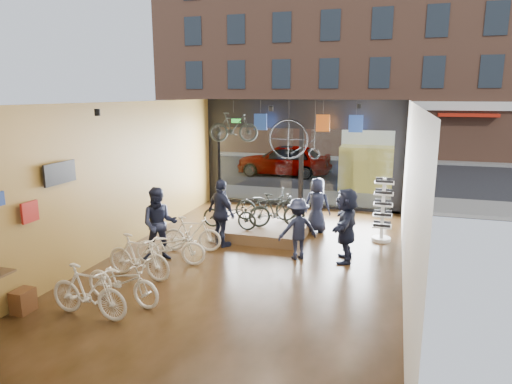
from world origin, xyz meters
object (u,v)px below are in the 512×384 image
at_px(box_truck, 371,153).
at_px(customer_3, 298,229).
at_px(floor_bike_5, 192,234).
at_px(sunglasses_rack, 383,210).
at_px(customer_1, 159,224).
at_px(street_car, 284,160).
at_px(floor_bike_3, 138,257).
at_px(customer_5, 346,225).
at_px(customer_2, 221,213).
at_px(floor_bike_2, 122,281).
at_px(display_bike_left, 229,214).
at_px(hung_bike, 233,127).
at_px(display_bike_right, 266,205).
at_px(penny_farthing, 297,141).
at_px(display_bike_mid, 277,210).
at_px(display_platform, 263,232).
at_px(floor_bike_4, 170,246).
at_px(customer_4, 317,205).
at_px(floor_bike_1, 88,291).

relative_size(box_truck, customer_3, 4.63).
xyz_separation_m(box_truck, floor_bike_5, (-3.87, -10.59, -0.92)).
bearing_deg(sunglasses_rack, customer_1, -132.18).
xyz_separation_m(street_car, floor_bike_3, (0.00, -13.54, -0.29)).
distance_m(floor_bike_5, customer_5, 3.91).
height_order(box_truck, customer_1, box_truck).
height_order(box_truck, customer_2, box_truck).
bearing_deg(floor_bike_5, floor_bike_2, 166.89).
bearing_deg(street_car, display_bike_left, 5.21).
relative_size(customer_5, hung_bike, 1.15).
xyz_separation_m(display_bike_right, customer_5, (2.54, -1.91, 0.13)).
relative_size(customer_2, penny_farthing, 1.12).
height_order(display_bike_left, customer_3, customer_3).
xyz_separation_m(customer_5, hung_bike, (-4.05, 3.33, 2.02)).
distance_m(display_bike_mid, customer_1, 3.44).
relative_size(display_bike_right, hung_bike, 1.15).
height_order(customer_3, hung_bike, hung_bike).
distance_m(box_truck, display_platform, 9.30).
xyz_separation_m(street_car, customer_2, (0.96, -10.99, 0.12)).
distance_m(display_bike_left, hung_bike, 3.44).
distance_m(display_platform, sunglasses_rack, 3.39).
distance_m(display_bike_left, display_bike_mid, 1.34).
relative_size(box_truck, floor_bike_4, 4.13).
height_order(street_car, floor_bike_5, street_car).
distance_m(floor_bike_4, customer_2, 1.79).
relative_size(box_truck, display_bike_left, 4.43).
xyz_separation_m(display_platform, display_bike_right, (-0.09, 0.66, 0.63)).
height_order(street_car, sunglasses_rack, sunglasses_rack).
xyz_separation_m(display_bike_right, hung_bike, (-1.51, 1.43, 2.15)).
height_order(floor_bike_4, hung_bike, hung_bike).
height_order(customer_2, sunglasses_rack, customer_2).
distance_m(floor_bike_5, display_platform, 2.23).
xyz_separation_m(customer_4, penny_farthing, (-0.98, 1.58, 1.69)).
bearing_deg(box_truck, floor_bike_3, -108.65).
bearing_deg(floor_bike_5, box_truck, -33.02).
bearing_deg(penny_farthing, floor_bike_3, -109.36).
height_order(floor_bike_4, sunglasses_rack, sunglasses_rack).
bearing_deg(customer_4, penny_farthing, -48.76).
bearing_deg(customer_4, sunglasses_rack, 179.32).
bearing_deg(floor_bike_5, customer_5, -96.29).
height_order(display_bike_left, hung_bike, hung_bike).
height_order(floor_bike_3, customer_5, customer_5).
xyz_separation_m(floor_bike_1, floor_bike_4, (0.17, 2.82, -0.05)).
bearing_deg(floor_bike_1, display_bike_left, -6.06).
bearing_deg(customer_4, floor_bike_1, 73.97).
height_order(floor_bike_1, display_platform, floor_bike_1).
relative_size(floor_bike_2, hung_bike, 1.09).
relative_size(box_truck, customer_2, 3.88).
xyz_separation_m(display_bike_left, hung_bike, (-0.77, 2.52, 2.21)).
bearing_deg(floor_bike_5, display_platform, -52.67).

